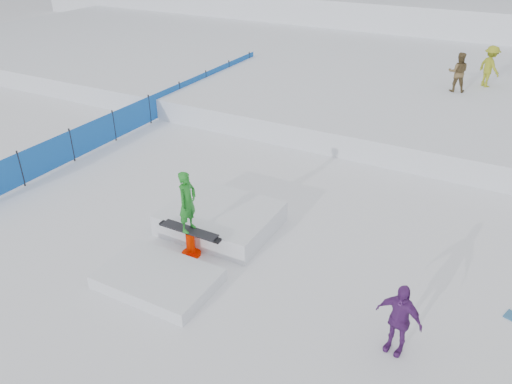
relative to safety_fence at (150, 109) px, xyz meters
The scene contains 8 objects.
ground 9.28m from the safety_fence, 45.44° to the right, with size 120.00×120.00×0.00m, color white.
snow_berm 24.29m from the safety_fence, 74.48° to the left, with size 60.00×14.00×2.40m, color white.
snow_midrise 11.43m from the safety_fence, 55.34° to the left, with size 50.00×18.00×0.80m, color white.
safety_fence is the anchor object (origin of this frame).
walker_olive 11.90m from the safety_fence, 35.24° to the left, with size 0.74×0.57×1.51m, color brown.
walker_ygreen 13.45m from the safety_fence, 37.25° to the left, with size 1.04×0.60×1.62m, color #969E1F.
spectator_purple 12.94m from the safety_fence, 31.76° to the right, with size 0.84×0.35×1.44m, color #5E2776.
jib_rail_feature 8.33m from the safety_fence, 42.26° to the right, with size 2.60×4.40×2.11m.
Camera 1 is at (5.43, -7.07, 6.79)m, focal length 35.00 mm.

